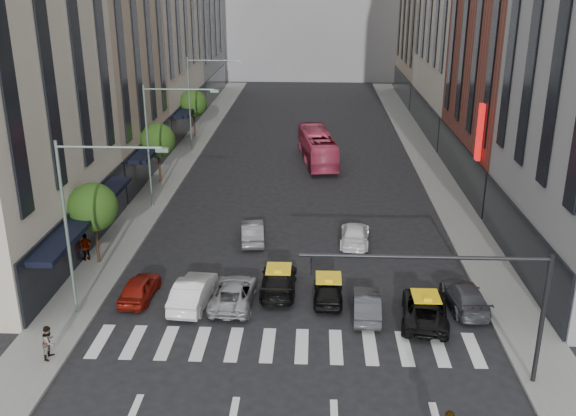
# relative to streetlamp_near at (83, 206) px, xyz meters

# --- Properties ---
(ground) EXTENTS (160.00, 160.00, 0.00)m
(ground) POSITION_rel_streetlamp_near_xyz_m (10.04, -4.00, -5.90)
(ground) COLOR black
(ground) RESTS_ON ground
(sidewalk_left) EXTENTS (3.00, 96.00, 0.15)m
(sidewalk_left) POSITION_rel_streetlamp_near_xyz_m (-1.46, 26.00, -5.83)
(sidewalk_left) COLOR slate
(sidewalk_left) RESTS_ON ground
(sidewalk_right) EXTENTS (3.00, 96.00, 0.15)m
(sidewalk_right) POSITION_rel_streetlamp_near_xyz_m (21.54, 26.00, -5.83)
(sidewalk_right) COLOR slate
(sidewalk_right) RESTS_ON ground
(building_left_b) EXTENTS (8.00, 16.00, 24.00)m
(building_left_b) POSITION_rel_streetlamp_near_xyz_m (-6.96, 24.00, 6.10)
(building_left_b) COLOR tan
(building_left_b) RESTS_ON ground
(building_right_b) EXTENTS (8.00, 18.00, 26.00)m
(building_right_b) POSITION_rel_streetlamp_near_xyz_m (27.04, 23.00, 7.10)
(building_right_b) COLOR brown
(building_right_b) RESTS_ON ground
(tree_near) EXTENTS (2.88, 2.88, 4.95)m
(tree_near) POSITION_rel_streetlamp_near_xyz_m (-1.76, 6.00, -2.25)
(tree_near) COLOR black
(tree_near) RESTS_ON sidewalk_left
(tree_mid) EXTENTS (2.88, 2.88, 4.95)m
(tree_mid) POSITION_rel_streetlamp_near_xyz_m (-1.76, 22.00, -2.25)
(tree_mid) COLOR black
(tree_mid) RESTS_ON sidewalk_left
(tree_far) EXTENTS (2.88, 2.88, 4.95)m
(tree_far) POSITION_rel_streetlamp_near_xyz_m (-1.76, 38.00, -2.25)
(tree_far) COLOR black
(tree_far) RESTS_ON sidewalk_left
(streetlamp_near) EXTENTS (5.38, 0.25, 9.00)m
(streetlamp_near) POSITION_rel_streetlamp_near_xyz_m (0.00, 0.00, 0.00)
(streetlamp_near) COLOR gray
(streetlamp_near) RESTS_ON sidewalk_left
(streetlamp_mid) EXTENTS (5.38, 0.25, 9.00)m
(streetlamp_mid) POSITION_rel_streetlamp_near_xyz_m (0.00, 16.00, 0.00)
(streetlamp_mid) COLOR gray
(streetlamp_mid) RESTS_ON sidewalk_left
(streetlamp_far) EXTENTS (5.38, 0.25, 9.00)m
(streetlamp_far) POSITION_rel_streetlamp_near_xyz_m (0.00, 32.00, 0.00)
(streetlamp_far) COLOR gray
(streetlamp_far) RESTS_ON sidewalk_left
(traffic_signal) EXTENTS (10.10, 0.20, 6.00)m
(traffic_signal) POSITION_rel_streetlamp_near_xyz_m (17.74, -5.00, -1.43)
(traffic_signal) COLOR black
(traffic_signal) RESTS_ON ground
(liberty_sign) EXTENTS (0.30, 0.70, 4.00)m
(liberty_sign) POSITION_rel_streetlamp_near_xyz_m (22.64, 16.00, 0.10)
(liberty_sign) COLOR red
(liberty_sign) RESTS_ON ground
(car_red) EXTENTS (1.72, 3.86, 1.29)m
(car_red) POSITION_rel_streetlamp_near_xyz_m (1.84, 1.82, -5.26)
(car_red) COLOR maroon
(car_red) RESTS_ON ground
(car_white_front) EXTENTS (2.01, 4.70, 1.51)m
(car_white_front) POSITION_rel_streetlamp_near_xyz_m (4.84, 1.30, -5.15)
(car_white_front) COLOR silver
(car_white_front) RESTS_ON ground
(car_silver) EXTENTS (2.34, 4.75, 1.30)m
(car_silver) POSITION_rel_streetlamp_near_xyz_m (6.97, 1.47, -5.26)
(car_silver) COLOR #9C9CA1
(car_silver) RESTS_ON ground
(taxi_left) EXTENTS (1.93, 4.70, 1.36)m
(taxi_left) POSITION_rel_streetlamp_near_xyz_m (9.25, 2.95, -5.22)
(taxi_left) COLOR black
(taxi_left) RESTS_ON ground
(taxi_center) EXTENTS (1.62, 3.85, 1.30)m
(taxi_center) POSITION_rel_streetlamp_near_xyz_m (11.94, 2.07, -5.25)
(taxi_center) COLOR black
(taxi_center) RESTS_ON ground
(car_grey_mid) EXTENTS (1.50, 3.91, 1.27)m
(car_grey_mid) POSITION_rel_streetlamp_near_xyz_m (13.87, 0.50, -5.27)
(car_grey_mid) COLOR #36383C
(car_grey_mid) RESTS_ON ground
(taxi_right) EXTENTS (2.89, 5.13, 1.35)m
(taxi_right) POSITION_rel_streetlamp_near_xyz_m (16.74, 0.13, -5.23)
(taxi_right) COLOR black
(taxi_right) RESTS_ON ground
(car_grey_curb) EXTENTS (2.10, 4.57, 1.29)m
(car_grey_curb) POSITION_rel_streetlamp_near_xyz_m (19.04, 1.60, -5.26)
(car_grey_curb) COLOR #414348
(car_grey_curb) RESTS_ON ground
(car_row2_left) EXTENTS (1.86, 4.18, 1.33)m
(car_row2_left) POSITION_rel_streetlamp_near_xyz_m (7.13, 9.93, -5.24)
(car_row2_left) COLOR gray
(car_row2_left) RESTS_ON ground
(car_row2_right) EXTENTS (2.14, 4.53, 1.28)m
(car_row2_right) POSITION_rel_streetlamp_near_xyz_m (13.77, 9.87, -5.26)
(car_row2_right) COLOR white
(car_row2_right) RESTS_ON ground
(bus) EXTENTS (3.83, 10.63, 2.89)m
(bus) POSITION_rel_streetlamp_near_xyz_m (11.33, 28.92, -4.46)
(bus) COLOR #C53A5B
(bus) RESTS_ON ground
(pedestrian_near) EXTENTS (0.66, 0.82, 1.59)m
(pedestrian_near) POSITION_rel_streetlamp_near_xyz_m (-0.63, -4.17, -4.96)
(pedestrian_near) COLOR gray
(pedestrian_near) RESTS_ON sidewalk_left
(pedestrian_far) EXTENTS (1.05, 0.96, 1.72)m
(pedestrian_far) POSITION_rel_streetlamp_near_xyz_m (-2.56, 6.26, -4.89)
(pedestrian_far) COLOR gray
(pedestrian_far) RESTS_ON sidewalk_left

